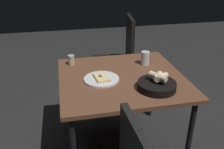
# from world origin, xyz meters

# --- Properties ---
(ground) EXTENTS (8.00, 8.00, 0.00)m
(ground) POSITION_xyz_m (0.00, 0.00, 0.00)
(ground) COLOR #272727
(dining_table) EXTENTS (0.92, 0.97, 0.70)m
(dining_table) POSITION_xyz_m (0.00, 0.00, 0.64)
(dining_table) COLOR brown
(dining_table) RESTS_ON ground
(pizza_plate) EXTENTS (0.27, 0.27, 0.04)m
(pizza_plate) POSITION_xyz_m (-0.02, 0.17, 0.71)
(pizza_plate) COLOR white
(pizza_plate) RESTS_ON dining_table
(bread_basket) EXTENTS (0.27, 0.27, 0.12)m
(bread_basket) POSITION_xyz_m (-0.24, -0.20, 0.74)
(bread_basket) COLOR black
(bread_basket) RESTS_ON dining_table
(beer_glass) EXTENTS (0.07, 0.07, 0.12)m
(beer_glass) POSITION_xyz_m (0.19, -0.26, 0.75)
(beer_glass) COLOR silver
(beer_glass) RESTS_ON dining_table
(pepper_shaker) EXTENTS (0.06, 0.06, 0.09)m
(pepper_shaker) POSITION_xyz_m (0.32, 0.37, 0.74)
(pepper_shaker) COLOR #BFB299
(pepper_shaker) RESTS_ON dining_table
(chair_near) EXTENTS (0.49, 0.49, 0.96)m
(chair_near) POSITION_xyz_m (0.89, -0.21, 0.54)
(chair_near) COLOR black
(chair_near) RESTS_ON ground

